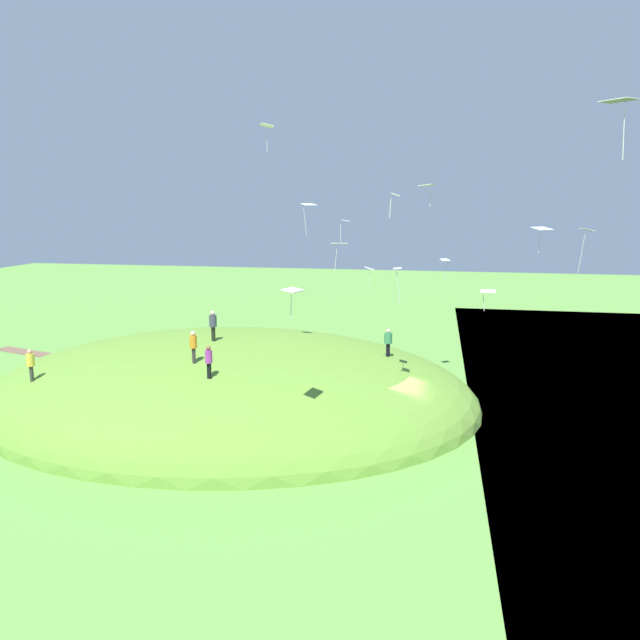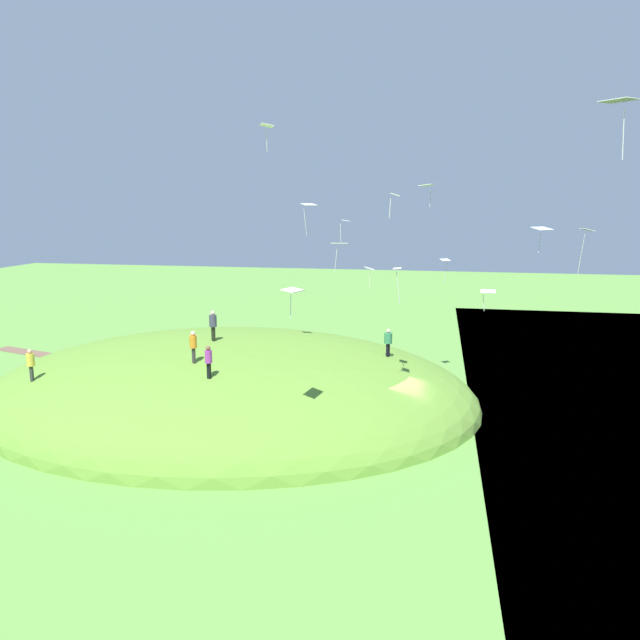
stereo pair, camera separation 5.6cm
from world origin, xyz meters
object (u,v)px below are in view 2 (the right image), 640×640
at_px(person_walking_path, 31,361).
at_px(kite_9, 394,196).
at_px(person_with_child, 208,358).
at_px(kite_0, 267,126).
at_px(kite_2, 345,222).
at_px(kite_5, 370,269).
at_px(kite_12, 488,292).
at_px(person_near_shore, 388,339).
at_px(kite_8, 339,245).
at_px(kite_3, 397,273).
at_px(person_on_hilltop, 193,343).
at_px(kite_11, 427,186).
at_px(kite_13, 292,291).
at_px(person_watching_kites, 213,322).
at_px(kite_10, 619,103).
at_px(kite_1, 542,229).
at_px(kite_4, 586,235).
at_px(kite_6, 309,206).
at_px(kite_7, 445,262).

relative_size(person_walking_path, kite_9, 1.59).
xyz_separation_m(person_with_child, kite_0, (-2.00, -4.42, 11.71)).
relative_size(kite_2, kite_9, 1.21).
xyz_separation_m(kite_0, kite_5, (-4.74, -7.98, -8.38)).
xyz_separation_m(kite_5, kite_12, (-7.09, 8.14, -0.21)).
bearing_deg(person_near_shore, kite_8, -119.36).
relative_size(person_near_shore, kite_9, 1.49).
xyz_separation_m(person_walking_path, kite_9, (-19.56, 0.16, 8.75)).
bearing_deg(kite_3, kite_12, -176.40).
height_order(person_on_hilltop, kite_12, kite_12).
bearing_deg(kite_11, kite_9, 76.59).
bearing_deg(kite_9, kite_13, 38.99).
distance_m(kite_0, kite_9, 9.15).
xyz_separation_m(kite_0, kite_3, (-7.15, 0.46, -7.63)).
distance_m(person_near_shore, kite_13, 11.97).
xyz_separation_m(person_watching_kites, person_with_child, (-1.98, 5.89, -0.64)).
xyz_separation_m(kite_9, kite_12, (-4.66, -4.12, -4.87)).
bearing_deg(person_walking_path, person_watching_kites, 109.45).
relative_size(person_near_shore, kite_10, 0.77).
relative_size(kite_1, kite_11, 1.14).
xyz_separation_m(kite_3, kite_10, (-8.42, 6.97, 7.22)).
height_order(person_on_hilltop, kite_13, kite_13).
relative_size(person_on_hilltop, kite_0, 1.23).
height_order(kite_4, kite_12, kite_4).
distance_m(person_near_shore, kite_0, 14.04).
height_order(person_with_child, kite_9, kite_9).
distance_m(kite_0, kite_1, 15.75).
distance_m(person_watching_kites, kite_3, 11.81).
relative_size(person_on_hilltop, kite_12, 1.56).
bearing_deg(kite_3, kite_13, 60.53).
xyz_separation_m(kite_1, kite_11, (6.15, 0.63, 2.30)).
bearing_deg(kite_0, kite_2, -126.60).
bearing_deg(person_with_child, kite_12, -152.85).
bearing_deg(kite_9, person_watching_kites, -27.30).
height_order(kite_1, kite_13, kite_1).
height_order(kite_2, kite_3, kite_2).
relative_size(person_with_child, kite_9, 1.51).
height_order(person_with_child, person_walking_path, person_with_child).
height_order(kite_1, kite_5, kite_1).
height_order(person_on_hilltop, kite_4, kite_4).
relative_size(kite_2, kite_5, 0.92).
relative_size(person_on_hilltop, kite_10, 0.81).
xyz_separation_m(kite_3, kite_12, (-4.68, -0.29, -0.97)).
xyz_separation_m(kite_5, kite_6, (4.42, -1.22, 4.17)).
bearing_deg(kite_6, person_on_hilltop, 72.06).
bearing_deg(person_with_child, kite_0, -104.30).
distance_m(kite_2, kite_10, 17.78).
height_order(kite_7, kite_11, kite_11).
xyz_separation_m(person_watching_kites, kite_6, (-4.30, -7.73, 6.85)).
bearing_deg(kite_12, kite_0, -0.80).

